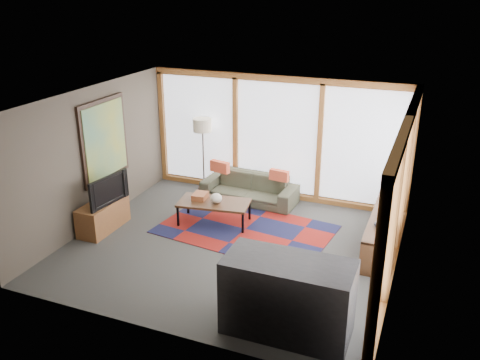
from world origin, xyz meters
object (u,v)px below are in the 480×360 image
at_px(floor_lamp, 203,154).
at_px(tv_console, 103,216).
at_px(television, 105,189).
at_px(bar_counter, 288,297).
at_px(bookshelf, 383,229).
at_px(sofa, 250,188).
at_px(coffee_table, 214,212).

height_order(floor_lamp, tv_console, floor_lamp).
bearing_deg(floor_lamp, television, -107.34).
bearing_deg(bar_counter, bookshelf, 73.21).
bearing_deg(sofa, floor_lamp, 169.81).
bearing_deg(sofa, tv_console, -130.05).
bearing_deg(floor_lamp, coffee_table, -58.05).
bearing_deg(coffee_table, television, -150.23).
height_order(tv_console, television, television).
height_order(bookshelf, television, television).
xyz_separation_m(tv_console, television, (0.10, 0.01, 0.55)).
bearing_deg(bookshelf, floor_lamp, 163.78).
xyz_separation_m(sofa, tv_console, (-2.06, -2.22, -0.02)).
relative_size(floor_lamp, tv_console, 1.49).
height_order(sofa, tv_console, sofa).
distance_m(bookshelf, bar_counter, 3.05).
bearing_deg(sofa, bar_counter, -59.77).
height_order(sofa, floor_lamp, floor_lamp).
relative_size(sofa, floor_lamp, 1.23).
xyz_separation_m(sofa, coffee_table, (-0.25, -1.23, -0.07)).
bearing_deg(television, coffee_table, -52.68).
relative_size(tv_console, television, 1.13).
bearing_deg(bookshelf, bar_counter, -106.43).
relative_size(floor_lamp, television, 1.68).
bearing_deg(television, sofa, -34.10).
relative_size(floor_lamp, coffee_table, 1.21).
height_order(floor_lamp, bookshelf, floor_lamp).
relative_size(sofa, tv_console, 1.83).
distance_m(sofa, bar_counter, 4.30).
relative_size(tv_console, bar_counter, 0.65).
distance_m(tv_console, television, 0.56).
distance_m(bookshelf, tv_console, 5.08).
height_order(bookshelf, tv_console, bookshelf).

